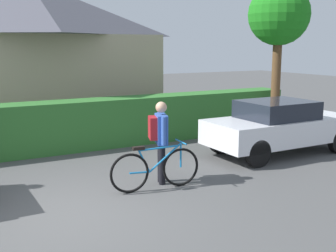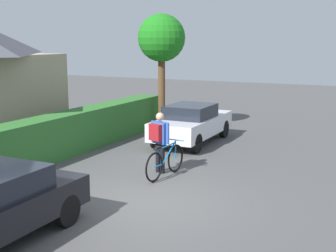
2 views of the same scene
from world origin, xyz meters
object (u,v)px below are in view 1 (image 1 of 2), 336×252
person_rider (160,134)px  parked_car_far (280,126)px  tree_kerbside (279,17)px  bicycle (156,169)px

person_rider → parked_car_far: bearing=10.3°
parked_car_far → tree_kerbside: bearing=50.4°
person_rider → tree_kerbside: tree_kerbside is taller
parked_car_far → person_rider: size_ratio=2.40×
parked_car_far → person_rider: person_rider is taller
person_rider → tree_kerbside: 6.66m
bicycle → person_rider: bearing=51.2°
tree_kerbside → bicycle: bearing=-152.1°
parked_car_far → tree_kerbside: (1.69, 2.04, 2.87)m
parked_car_far → tree_kerbside: size_ratio=0.87×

